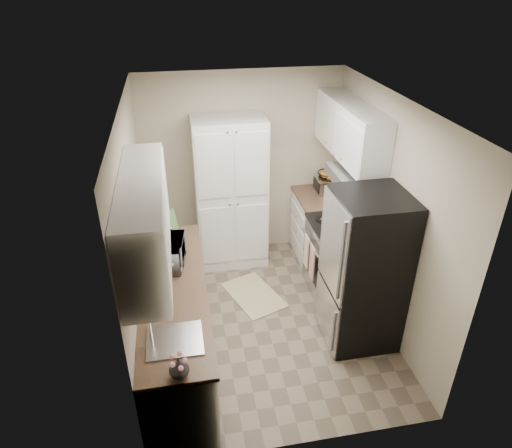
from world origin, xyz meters
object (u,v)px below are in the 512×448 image
object	(u,v)px
electric_range	(338,258)
toaster_oven	(326,184)
pantry_cabinet	(231,194)
refrigerator	(364,271)
wine_bottle	(161,224)
microwave	(167,253)

from	to	relation	value
electric_range	toaster_oven	bearing A→B (deg)	83.08
pantry_cabinet	toaster_oven	xyz separation A→B (m)	(1.29, 0.02, 0.02)
refrigerator	toaster_oven	xyz separation A→B (m)	(0.15, 1.75, 0.17)
wine_bottle	microwave	bearing A→B (deg)	-83.53
refrigerator	wine_bottle	size ratio (longest dim) A/B	5.46
pantry_cabinet	refrigerator	size ratio (longest dim) A/B	1.18
electric_range	refrigerator	bearing A→B (deg)	-92.48
wine_bottle	toaster_oven	distance (m)	2.32
refrigerator	wine_bottle	xyz separation A→B (m)	(-2.02, 0.95, 0.23)
pantry_cabinet	microwave	size ratio (longest dim) A/B	4.21
refrigerator	microwave	bearing A→B (deg)	168.91
electric_range	wine_bottle	xyz separation A→B (m)	(-2.06, 0.15, 0.60)
microwave	wine_bottle	world-z (taller)	wine_bottle
electric_range	toaster_oven	size ratio (longest dim) A/B	3.32
toaster_oven	wine_bottle	bearing A→B (deg)	-158.53
pantry_cabinet	wine_bottle	distance (m)	1.18
microwave	wine_bottle	size ratio (longest dim) A/B	1.53
pantry_cabinet	electric_range	world-z (taller)	pantry_cabinet
pantry_cabinet	toaster_oven	distance (m)	1.29
refrigerator	wine_bottle	distance (m)	2.25
microwave	toaster_oven	xyz separation A→B (m)	(2.11, 1.37, -0.03)
electric_range	wine_bottle	world-z (taller)	wine_bottle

